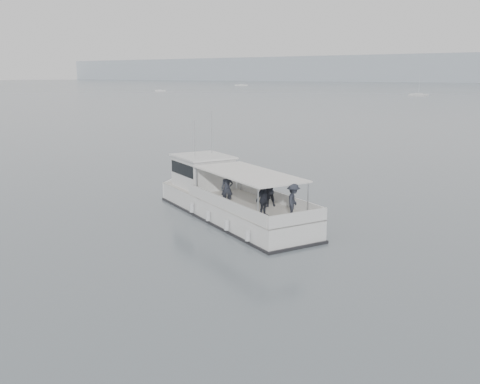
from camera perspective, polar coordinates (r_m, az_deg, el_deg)
The scene contains 2 objects.
ground at distance 31.03m, azimuth 6.73°, elevation -2.56°, with size 1400.00×1400.00×0.00m, color #565F66.
tour_boat at distance 31.12m, azimuth -1.89°, elevation -0.57°, with size 13.76×8.23×5.97m.
Camera 1 is at (14.66, -26.15, 7.99)m, focal length 40.00 mm.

